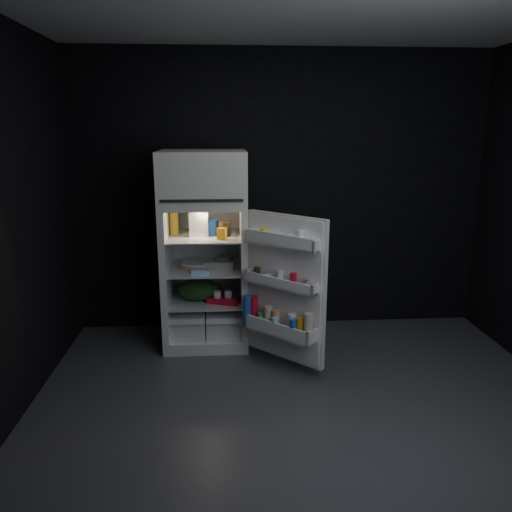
{
  "coord_description": "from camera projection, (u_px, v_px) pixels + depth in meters",
  "views": [
    {
      "loc": [
        -0.56,
        -3.15,
        1.97
      ],
      "look_at": [
        -0.29,
        1.0,
        0.9
      ],
      "focal_mm": 35.0,
      "sensor_mm": 36.0,
      "label": 1
    }
  ],
  "objects": [
    {
      "name": "small_can_silver",
      "position": [
        227.0,
        290.0,
        4.74
      ],
      "size": [
        0.08,
        0.08,
        0.09
      ],
      "primitive_type": "cylinder",
      "rotation": [
        0.0,
        0.0,
        -0.07
      ],
      "color": "silver",
      "rests_on": "refrigerator"
    },
    {
      "name": "mayo_jar",
      "position": [
        212.0,
        227.0,
        4.52
      ],
      "size": [
        0.13,
        0.13,
        0.14
      ],
      "primitive_type": "cylinder",
      "rotation": [
        0.0,
        0.0,
        0.15
      ],
      "color": "#1F4AA9",
      "rests_on": "refrigerator"
    },
    {
      "name": "egg_carton",
      "position": [
        219.0,
        265.0,
        4.52
      ],
      "size": [
        0.27,
        0.12,
        0.07
      ],
      "primitive_type": "cube",
      "rotation": [
        0.0,
        0.0,
        -0.07
      ],
      "color": "gray",
      "rests_on": "refrigerator"
    },
    {
      "name": "yogurt_tray",
      "position": [
        224.0,
        300.0,
        4.54
      ],
      "size": [
        0.32,
        0.24,
        0.05
      ],
      "primitive_type": "cube",
      "rotation": [
        0.0,
        0.0,
        -0.35
      ],
      "color": "red",
      "rests_on": "refrigerator"
    },
    {
      "name": "pie",
      "position": [
        198.0,
        265.0,
        4.6
      ],
      "size": [
        0.39,
        0.39,
        0.04
      ],
      "primitive_type": "cylinder",
      "rotation": [
        0.0,
        0.0,
        -0.18
      ],
      "color": "tan",
      "rests_on": "refrigerator"
    },
    {
      "name": "amber_bottle",
      "position": [
        174.0,
        222.0,
        4.54
      ],
      "size": [
        0.09,
        0.09,
        0.22
      ],
      "primitive_type": "cylinder",
      "rotation": [
        0.0,
        0.0,
        -0.17
      ],
      "color": "gold",
      "rests_on": "refrigerator"
    },
    {
      "name": "small_carton",
      "position": [
        222.0,
        234.0,
        4.34
      ],
      "size": [
        0.09,
        0.08,
        0.1
      ],
      "primitive_type": "cube",
      "rotation": [
        0.0,
        0.0,
        -0.31
      ],
      "color": "orange",
      "rests_on": "refrigerator"
    },
    {
      "name": "produce_bag",
      "position": [
        198.0,
        289.0,
        4.61
      ],
      "size": [
        0.41,
        0.36,
        0.2
      ],
      "primitive_type": "ellipsoid",
      "rotation": [
        0.0,
        0.0,
        0.14
      ],
      "color": "#193815",
      "rests_on": "refrigerator"
    },
    {
      "name": "wall_front",
      "position": [
        401.0,
        328.0,
        1.59
      ],
      "size": [
        4.0,
        0.0,
        2.7
      ],
      "primitive_type": "cube",
      "color": "black",
      "rests_on": "ground"
    },
    {
      "name": "milk_jug",
      "position": [
        199.0,
        222.0,
        4.49
      ],
      "size": [
        0.17,
        0.17,
        0.24
      ],
      "primitive_type": "cube",
      "rotation": [
        0.0,
        0.0,
        0.03
      ],
      "color": "white",
      "rests_on": "refrigerator"
    },
    {
      "name": "fridge_door",
      "position": [
        283.0,
        291.0,
        4.06
      ],
      "size": [
        0.65,
        0.63,
        1.22
      ],
      "color": "white",
      "rests_on": "ground"
    },
    {
      "name": "refrigerator",
      "position": [
        205.0,
        242.0,
        4.56
      ],
      "size": [
        0.76,
        0.71,
        1.78
      ],
      "color": "white",
      "rests_on": "ground"
    },
    {
      "name": "floor",
      "position": [
        305.0,
        411.0,
        3.57
      ],
      "size": [
        4.0,
        3.4,
        0.0
      ],
      "primitive_type": "cube",
      "color": "#45454A",
      "rests_on": "ground"
    },
    {
      "name": "jam_jar",
      "position": [
        224.0,
        229.0,
        4.48
      ],
      "size": [
        0.13,
        0.13,
        0.13
      ],
      "primitive_type": "cylinder",
      "rotation": [
        0.0,
        0.0,
        0.26
      ],
      "color": "black",
      "rests_on": "refrigerator"
    },
    {
      "name": "wall_back",
      "position": [
        280.0,
        193.0,
        4.88
      ],
      "size": [
        4.0,
        0.0,
        2.7
      ],
      "primitive_type": "cube",
      "color": "black",
      "rests_on": "ground"
    },
    {
      "name": "small_can_red",
      "position": [
        218.0,
        289.0,
        4.79
      ],
      "size": [
        0.08,
        0.08,
        0.09
      ],
      "primitive_type": "cylinder",
      "rotation": [
        0.0,
        0.0,
        -0.17
      ],
      "color": "red",
      "rests_on": "refrigerator"
    },
    {
      "name": "flat_package",
      "position": [
        201.0,
        272.0,
        4.37
      ],
      "size": [
        0.16,
        0.08,
        0.04
      ],
      "primitive_type": "cube",
      "rotation": [
        0.0,
        0.0,
        -0.02
      ],
      "color": "#96C1E8",
      "rests_on": "refrigerator"
    },
    {
      "name": "wrapped_pkg",
      "position": [
        225.0,
        260.0,
        4.76
      ],
      "size": [
        0.16,
        0.15,
        0.05
      ],
      "primitive_type": "cube",
      "rotation": [
        0.0,
        0.0,
        -0.36
      ],
      "color": "beige",
      "rests_on": "refrigerator"
    }
  ]
}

